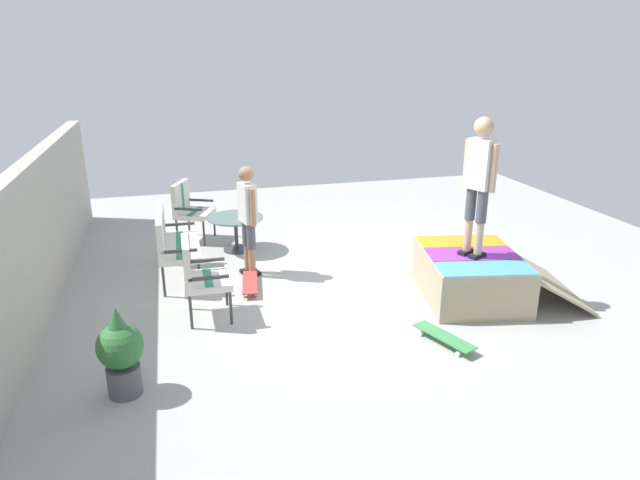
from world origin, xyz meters
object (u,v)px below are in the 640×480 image
(skate_ramp, at_px, (473,275))
(patio_chair_near_house, at_px, (188,206))
(person_skater, at_px, (479,176))
(skateboard_by_bench, at_px, (250,283))
(potted_plant, at_px, (121,351))
(patio_table, at_px, (236,227))
(skateboard_spare, at_px, (444,337))
(person_watching, at_px, (248,214))
(patio_bench, at_px, (171,239))
(patio_chair_by_wall, at_px, (198,272))

(skate_ramp, height_order, patio_chair_near_house, patio_chair_near_house)
(person_skater, bearing_deg, patio_chair_near_house, 45.36)
(skateboard_by_bench, distance_m, potted_plant, 2.68)
(patio_table, relative_size, skateboard_spare, 1.10)
(patio_chair_near_house, relative_size, potted_plant, 1.11)
(person_skater, distance_m, skateboard_spare, 2.06)
(skateboard_spare, distance_m, potted_plant, 3.45)
(skate_ramp, height_order, patio_table, skate_ramp)
(patio_chair_near_house, distance_m, person_watching, 2.00)
(patio_bench, distance_m, patio_chair_near_house, 1.75)
(patio_chair_by_wall, distance_m, person_skater, 3.65)
(skateboard_by_bench, bearing_deg, person_watching, -8.57)
(person_watching, bearing_deg, potted_plant, 149.15)
(patio_bench, bearing_deg, patio_chair_near_house, -10.19)
(patio_chair_near_house, height_order, patio_chair_by_wall, same)
(patio_chair_near_house, height_order, potted_plant, patio_chair_near_house)
(skate_ramp, relative_size, patio_chair_by_wall, 2.23)
(patio_bench, xyz_separation_m, person_skater, (-1.70, -3.77, 1.05))
(skate_ramp, relative_size, skateboard_by_bench, 2.77)
(person_skater, height_order, potted_plant, person_skater)
(skate_ramp, xyz_separation_m, patio_chair_near_house, (3.37, 3.54, 0.30))
(patio_chair_by_wall, distance_m, skateboard_by_bench, 1.15)
(patio_chair_by_wall, height_order, potted_plant, patio_chair_by_wall)
(skateboard_by_bench, bearing_deg, person_skater, -111.63)
(patio_chair_by_wall, height_order, skateboard_spare, patio_chair_by_wall)
(skate_ramp, relative_size, person_skater, 1.28)
(patio_chair_by_wall, height_order, person_watching, person_watching)
(patio_table, xyz_separation_m, skateboard_by_bench, (-1.59, 0.01, -0.32))
(skateboard_spare, bearing_deg, potted_plant, 91.28)
(patio_bench, xyz_separation_m, patio_table, (0.99, -1.02, -0.21))
(skateboard_by_bench, bearing_deg, patio_table, -0.41)
(skate_ramp, bearing_deg, patio_table, 47.01)
(person_skater, bearing_deg, skate_ramp, -56.26)
(person_watching, xyz_separation_m, skateboard_by_bench, (-0.51, 0.08, -0.85))
(skateboard_spare, bearing_deg, patio_chair_by_wall, 62.39)
(patio_bench, bearing_deg, person_skater, -114.22)
(skate_ramp, distance_m, person_watching, 3.23)
(patio_bench, height_order, potted_plant, patio_bench)
(person_watching, bearing_deg, skateboard_spare, -145.01)
(patio_chair_by_wall, relative_size, skateboard_by_bench, 1.24)
(skateboard_spare, bearing_deg, patio_bench, 47.24)
(potted_plant, bearing_deg, person_skater, -75.91)
(person_watching, relative_size, skateboard_by_bench, 1.97)
(patio_chair_by_wall, relative_size, patio_table, 1.13)
(patio_table, bearing_deg, patio_chair_by_wall, 162.56)
(person_watching, bearing_deg, skateboard_by_bench, 171.43)
(patio_chair_by_wall, xyz_separation_m, patio_table, (2.31, -0.73, -0.21))
(patio_table, relative_size, person_watching, 0.56)
(potted_plant, bearing_deg, skateboard_by_bench, -35.11)
(potted_plant, bearing_deg, patio_chair_near_house, -10.37)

